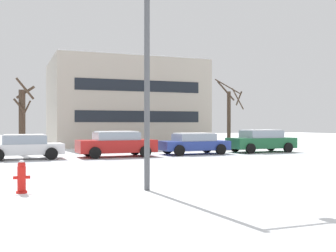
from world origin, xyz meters
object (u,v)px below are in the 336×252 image
object	(u,v)px
parked_car_white	(24,146)
parked_car_blue	(194,143)
parked_car_red	(116,144)
parked_car_green	(261,141)
fire_hydrant	(22,176)
street_lamp	(158,60)

from	to	relation	value
parked_car_white	parked_car_blue	size ratio (longest dim) A/B	0.94
parked_car_red	parked_car_green	distance (m)	9.88
fire_hydrant	parked_car_blue	world-z (taller)	parked_car_blue
fire_hydrant	street_lamp	size ratio (longest dim) A/B	0.15
fire_hydrant	parked_car_red	world-z (taller)	parked_car_red
street_lamp	parked_car_green	xyz separation A→B (m)	(11.56, 12.21, -2.93)
fire_hydrant	parked_car_red	size ratio (longest dim) A/B	0.20
street_lamp	parked_car_blue	world-z (taller)	street_lamp
street_lamp	parked_car_blue	xyz separation A→B (m)	(6.63, 12.10, -3.01)
parked_car_red	parked_car_green	size ratio (longest dim) A/B	0.98
parked_car_white	parked_car_green	distance (m)	14.81
parked_car_red	parked_car_white	bearing A→B (deg)	178.35
parked_car_white	parked_car_red	distance (m)	4.94
fire_hydrant	street_lamp	distance (m)	4.95
parked_car_blue	parked_car_red	bearing A→B (deg)	-177.41
street_lamp	parked_car_red	bearing A→B (deg)	81.90
fire_hydrant	parked_car_green	bearing A→B (deg)	36.95
fire_hydrant	parked_car_red	xyz separation A→B (m)	(5.35, 11.12, 0.30)
parked_car_blue	parked_car_green	world-z (taller)	parked_car_green
street_lamp	parked_car_white	bearing A→B (deg)	105.11
fire_hydrant	parked_car_white	bearing A→B (deg)	87.89
parked_car_white	street_lamp	bearing A→B (deg)	-74.89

